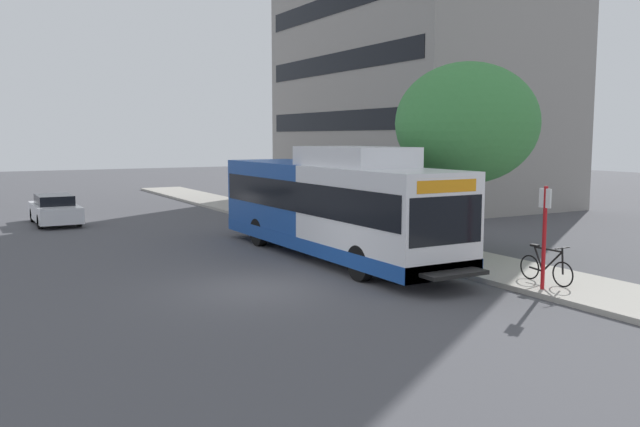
% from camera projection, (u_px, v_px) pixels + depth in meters
% --- Properties ---
extents(ground_plane, '(120.00, 120.00, 0.00)m').
position_uv_depth(ground_plane, '(171.00, 245.00, 24.12)').
color(ground_plane, '#4C4C51').
extents(sidewalk_curb, '(3.00, 56.00, 0.14)m').
position_uv_depth(sidewalk_curb, '(361.00, 236.00, 25.80)').
color(sidewalk_curb, '#A8A399').
rests_on(sidewalk_curb, ground).
extents(transit_bus, '(2.58, 12.25, 3.65)m').
position_uv_depth(transit_bus, '(331.00, 206.00, 21.54)').
color(transit_bus, white).
rests_on(transit_bus, ground).
extents(bus_stop_sign_pole, '(0.10, 0.36, 2.60)m').
position_uv_depth(bus_stop_sign_pole, '(544.00, 230.00, 16.40)').
color(bus_stop_sign_pole, red).
rests_on(bus_stop_sign_pole, sidewalk_curb).
extents(bicycle_parked, '(0.52, 1.76, 1.02)m').
position_uv_depth(bicycle_parked, '(546.00, 267.00, 17.21)').
color(bicycle_parked, black).
rests_on(bicycle_parked, sidewalk_curb).
extents(street_tree_near_stop, '(4.66, 4.66, 6.23)m').
position_uv_depth(street_tree_near_stop, '(467.00, 123.00, 21.53)').
color(street_tree_near_stop, '#4C3823').
rests_on(street_tree_near_stop, sidewalk_curb).
extents(parked_car_far_lane, '(1.80, 4.50, 1.33)m').
position_uv_depth(parked_car_far_lane, '(55.00, 210.00, 29.96)').
color(parked_car_far_lane, silver).
rests_on(parked_car_far_lane, ground).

